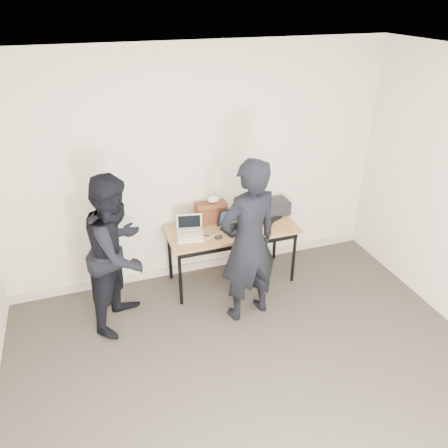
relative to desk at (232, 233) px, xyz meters
name	(u,v)px	position (x,y,z in m)	size (l,w,h in m)	color
room	(284,280)	(-0.29, -1.88, 0.69)	(4.60, 4.60, 2.80)	#3D362E
desk	(232,233)	(0.00, 0.00, 0.00)	(1.50, 0.65, 0.72)	#976739
laptop_beige	(190,233)	(-0.50, -0.02, 0.11)	(0.33, 0.33, 0.23)	beige
laptop_center	(234,224)	(0.02, -0.01, 0.11)	(0.37, 0.36, 0.23)	black
laptop_right	(265,214)	(0.46, 0.13, 0.11)	(0.38, 0.37, 0.22)	black
leather_satchel	(211,212)	(-0.18, 0.23, 0.19)	(0.36, 0.18, 0.25)	#5E2B18
tissue	(213,199)	(-0.15, 0.23, 0.34)	(0.13, 0.10, 0.08)	white
equipment_box	(276,207)	(0.63, 0.19, 0.14)	(0.29, 0.25, 0.17)	black
power_brick	(218,237)	(-0.22, -0.17, 0.07)	(0.07, 0.05, 0.03)	black
cables	(236,227)	(0.05, 0.00, 0.06)	(1.16, 0.42, 0.01)	black
person_typist	(249,242)	(-0.05, -0.63, 0.23)	(0.65, 0.43, 1.79)	black
person_observer	(118,252)	(-1.31, -0.28, 0.17)	(0.81, 0.63, 1.66)	black
baseboard	(201,265)	(-0.29, 0.35, -0.61)	(4.50, 0.03, 0.10)	#BDB19D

